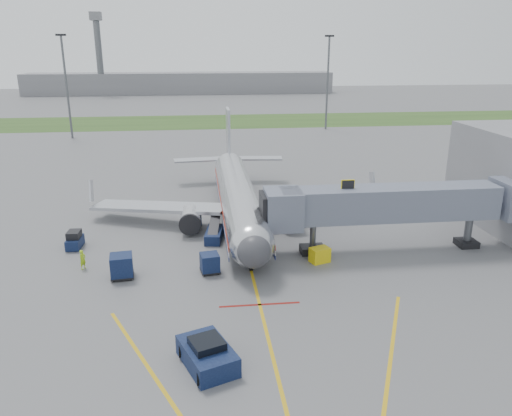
{
  "coord_description": "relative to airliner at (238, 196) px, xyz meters",
  "views": [
    {
      "loc": [
        -4.07,
        -36.52,
        18.22
      ],
      "look_at": [
        1.26,
        9.18,
        3.2
      ],
      "focal_mm": 35.0,
      "sensor_mm": 36.0,
      "label": 1
    }
  ],
  "objects": [
    {
      "name": "airliner",
      "position": [
        0.0,
        0.0,
        0.0
      ],
      "size": [
        32.1,
        35.67,
        10.25
      ],
      "color": "silver",
      "rests_on": "ground"
    },
    {
      "name": "jet_bridge",
      "position": [
        12.86,
        -10.25,
        1.82
      ],
      "size": [
        25.3,
        4.0,
        6.9
      ],
      "color": "slate",
      "rests_on": "ground"
    },
    {
      "name": "pushback_tug",
      "position": [
        -4.0,
        -26.13,
        -1.93
      ],
      "size": [
        3.85,
        4.77,
        1.72
      ],
      "color": "black",
      "rests_on": "ground"
    },
    {
      "name": "control_tower",
      "position": [
        -40.0,
        149.75,
        14.68
      ],
      "size": [
        4.0,
        4.0,
        30.0
      ],
      "color": "#595B60",
      "rests_on": "ground"
    },
    {
      "name": "apron_markings",
      "position": [
        -0.0,
        -22.65,
        -2.64
      ],
      "size": [
        21.52,
        50.0,
        0.01
      ],
      "color": "gold",
      "rests_on": "ground"
    },
    {
      "name": "distant_terminal",
      "position": [
        -10.0,
        154.75,
        1.35
      ],
      "size": [
        120.0,
        14.0,
        8.0
      ],
      "primitive_type": "cube",
      "color": "slate",
      "rests_on": "ground"
    },
    {
      "name": "belt_loader",
      "position": [
        -2.85,
        -5.67,
        -2.09
      ],
      "size": [
        2.06,
        4.75,
        2.25
      ],
      "color": "black",
      "rests_on": "ground"
    },
    {
      "name": "grass_strip",
      "position": [
        -0.0,
        74.75,
        -2.64
      ],
      "size": [
        300.0,
        25.0,
        0.01
      ],
      "primitive_type": "cube",
      "color": "#2D4C1E",
      "rests_on": "ground"
    },
    {
      "name": "ramp_worker",
      "position": [
        -14.24,
        -11.31,
        -1.79
      ],
      "size": [
        0.69,
        0.75,
        1.71
      ],
      "primitive_type": "imported",
      "rotation": [
        0.0,
        0.0,
        0.99
      ],
      "color": "#A4D619",
      "rests_on": "ground"
    },
    {
      "name": "light_mast_left",
      "position": [
        -30.0,
        54.75,
        8.13
      ],
      "size": [
        2.0,
        0.44,
        20.4
      ],
      "color": "#595B60",
      "rests_on": "ground"
    },
    {
      "name": "baggage_cart_a",
      "position": [
        -3.49,
        -13.29,
        -1.8
      ],
      "size": [
        1.77,
        1.77,
        1.67
      ],
      "color": "black",
      "rests_on": "ground"
    },
    {
      "name": "ground",
      "position": [
        -0.0,
        -15.25,
        -2.65
      ],
      "size": [
        400.0,
        400.0,
        0.0
      ],
      "primitive_type": "plane",
      "color": "#565659",
      "rests_on": "ground"
    },
    {
      "name": "baggage_tug",
      "position": [
        -16.02,
        -6.32,
        -1.92
      ],
      "size": [
        1.34,
        2.41,
        1.65
      ],
      "color": "black",
      "rests_on": "ground"
    },
    {
      "name": "baggage_cart_b",
      "position": [
        -10.69,
        -13.4,
        -1.64
      ],
      "size": [
        2.04,
        2.04,
        1.98
      ],
      "color": "black",
      "rests_on": "ground"
    },
    {
      "name": "light_mast_right",
      "position": [
        25.0,
        59.75,
        8.13
      ],
      "size": [
        2.0,
        0.44,
        20.4
      ],
      "color": "#595B60",
      "rests_on": "ground"
    },
    {
      "name": "ground_power_cart",
      "position": [
        6.2,
        -12.25,
        -1.99
      ],
      "size": [
        1.94,
        1.6,
        1.33
      ],
      "color": "yellow",
      "rests_on": "ground"
    },
    {
      "name": "baggage_cart_c",
      "position": [
        -4.74,
        -1.53,
        -1.89
      ],
      "size": [
        1.49,
        1.49,
        1.48
      ],
      "color": "black",
      "rests_on": "ground"
    }
  ]
}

